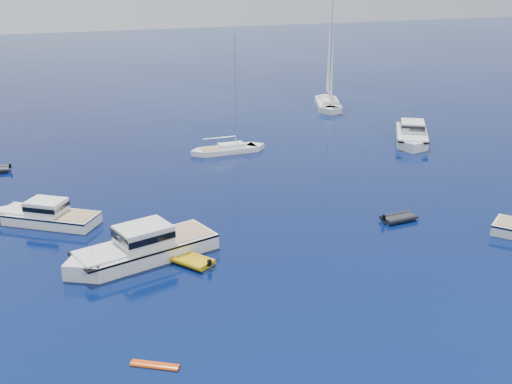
% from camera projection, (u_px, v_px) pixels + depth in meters
% --- Properties ---
extents(ground, '(400.00, 400.00, 0.00)m').
position_uv_depth(ground, '(472.00, 380.00, 30.66)').
color(ground, navy).
rests_on(ground, ground).
extents(motor_cruiser_centre, '(12.50, 6.42, 3.14)m').
position_uv_depth(motor_cruiser_centre, '(142.00, 259.00, 43.64)').
color(motor_cruiser_centre, silver).
rests_on(motor_cruiser_centre, ground).
extents(motor_cruiser_far_l, '(9.36, 8.12, 2.51)m').
position_uv_depth(motor_cruiser_far_l, '(46.00, 223.00, 49.88)').
color(motor_cruiser_far_l, white).
rests_on(motor_cruiser_far_l, ground).
extents(motor_cruiser_distant, '(9.47, 11.66, 3.06)m').
position_uv_depth(motor_cruiser_distant, '(411.00, 141.00, 73.76)').
color(motor_cruiser_distant, white).
rests_on(motor_cruiser_distant, ground).
extents(sailboat_centre, '(9.17, 2.54, 13.43)m').
position_uv_depth(sailboat_centre, '(228.00, 152.00, 69.28)').
color(sailboat_centre, white).
rests_on(sailboat_centre, ground).
extents(sailboat_sails_far, '(7.97, 12.81, 18.45)m').
position_uv_depth(sailboat_sails_far, '(328.00, 107.00, 92.48)').
color(sailboat_sails_far, white).
rests_on(sailboat_sails_far, ground).
extents(tender_yellow, '(3.76, 4.30, 0.95)m').
position_uv_depth(tender_yellow, '(189.00, 263.00, 43.05)').
color(tender_yellow, '#CBA00B').
rests_on(tender_yellow, ground).
extents(tender_grey_near, '(3.10, 1.85, 0.95)m').
position_uv_depth(tender_grey_near, '(399.00, 220.00, 50.32)').
color(tender_grey_near, black).
rests_on(tender_grey_near, ground).
extents(kayak_orange, '(2.46, 1.89, 0.30)m').
position_uv_depth(kayak_orange, '(155.00, 366.00, 31.77)').
color(kayak_orange, '#D6430A').
rests_on(kayak_orange, ground).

